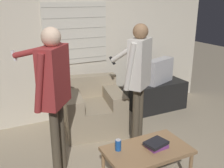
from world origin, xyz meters
TOP-DOWN VIEW (x-y plane):
  - wall_back at (-0.00, 2.03)m, footprint 5.20×0.08m
  - armchair_beige at (0.02, 1.43)m, footprint 1.05×1.05m
  - coffee_table at (0.03, -0.12)m, footprint 0.93×0.55m
  - tv_stand at (1.41, 1.58)m, footprint 1.04×0.45m
  - tv at (1.41, 1.58)m, footprint 0.65×0.41m
  - person_left_standing at (-0.79, 0.54)m, footprint 0.58×0.85m
  - person_right_standing at (0.39, 0.68)m, footprint 0.48×0.78m
  - book_stack at (0.14, -0.14)m, footprint 0.27×0.23m
  - soda_can at (-0.26, -0.00)m, footprint 0.07×0.07m
  - spare_remote at (0.14, -0.16)m, footprint 0.08×0.14m

SIDE VIEW (x-z plane):
  - tv_stand at x=1.41m, z-range 0.00..0.53m
  - armchair_beige at x=0.02m, z-range -0.07..0.73m
  - coffee_table at x=0.03m, z-range 0.18..0.64m
  - spare_remote at x=0.14m, z-range 0.46..0.48m
  - book_stack at x=0.14m, z-range 0.46..0.53m
  - soda_can at x=-0.26m, z-range 0.45..0.58m
  - tv at x=1.41m, z-range 0.53..0.98m
  - person_right_standing at x=0.39m, z-range 0.22..1.94m
  - person_left_standing at x=-0.79m, z-range 0.24..1.99m
  - wall_back at x=0.00m, z-range 0.01..2.56m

